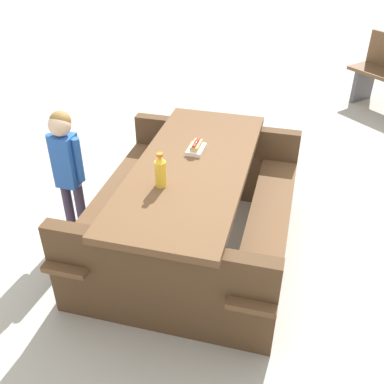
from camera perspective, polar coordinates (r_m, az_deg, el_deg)
The scene contains 5 objects.
ground_plane at distance 3.53m, azimuth -0.00°, elevation -7.10°, with size 30.00×30.00×0.00m, color #B7B2A8.
picnic_table at distance 3.25m, azimuth -0.00°, elevation -1.17°, with size 1.89×1.51×0.75m.
soda_bottle at distance 2.81m, azimuth -4.01°, elevation 2.65°, with size 0.07×0.07×0.23m.
hotdog_tray at distance 3.24m, azimuth 0.53°, elevation 5.66°, with size 0.19×0.13×0.08m.
child_in_coat at distance 3.40m, azimuth -15.60°, elevation 3.83°, with size 0.17×0.26×1.06m.
Camera 1 is at (-2.61, -0.51, 2.32)m, focal length 42.19 mm.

